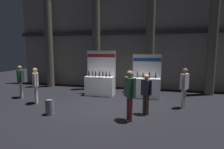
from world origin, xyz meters
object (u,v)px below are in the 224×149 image
Objects in this scene: visitor_1 at (146,91)px; visitor_2 at (20,78)px; exhibitor_booth_1 at (146,86)px; trash_bin at (50,107)px; visitor_4 at (36,83)px; visitor_3 at (184,85)px; exhibitor_booth_0 at (100,84)px; visitor_0 at (130,91)px.

visitor_1 is 0.93× the size of visitor_2.
exhibitor_booth_1 is 3.76× the size of trash_bin.
visitor_4 reaches higher than visitor_1.
exhibitor_booth_1 reaches higher than visitor_3.
trash_bin is 3.77m from visitor_1.
trash_bin is (-0.97, -3.42, -0.33)m from exhibitor_booth_0.
exhibitor_booth_0 reaches higher than trash_bin.
visitor_1 is 0.94× the size of visitor_4.
exhibitor_booth_0 is 4.14m from visitor_2.
exhibitor_booth_0 is at bearing 104.35° from visitor_4.
visitor_4 is (-6.60, -0.87, -0.03)m from visitor_3.
visitor_0 is 6.24m from visitor_2.
visitor_0 reaches higher than visitor_2.
exhibitor_booth_1 is 2.23m from visitor_3.
visitor_4 is (-5.06, 0.30, 0.07)m from visitor_1.
visitor_3 is (5.15, 2.06, 0.73)m from trash_bin.
visitor_2 is (-3.84, -1.50, 0.39)m from exhibitor_booth_0.
trash_bin is 0.35× the size of visitor_3.
exhibitor_booth_1 is at bearing 52.33° from visitor_2.
visitor_4 is at bearing 131.76° from visitor_3.
trash_bin is 3.19m from visitor_0.
visitor_0 reaches higher than visitor_3.
exhibitor_booth_1 reaches higher than visitor_4.
visitor_1 is 1.94m from visitor_3.
visitor_4 reaches higher than trash_bin.
visitor_2 is 1.60m from visitor_4.
visitor_1 is at bearing -43.75° from exhibitor_booth_0.
trash_bin is at bearing 55.84° from visitor_0.
exhibitor_booth_1 is 2.61m from visitor_1.
visitor_0 is 2.84m from visitor_3.
visitor_2 is at bearing 36.93° from visitor_0.
visitor_3 reaches higher than visitor_4.
trash_bin is at bearing -105.82° from exhibitor_booth_0.
exhibitor_booth_0 is 1.37× the size of visitor_0.
exhibitor_booth_1 is 1.33× the size of visitor_2.
visitor_3 reaches higher than trash_bin.
visitor_0 is 4.67m from visitor_4.
visitor_3 is at bearing 39.61° from visitor_2.
exhibitor_booth_0 is at bearing 74.18° from trash_bin.
exhibitor_booth_1 is at bearing 84.07° from visitor_3.
exhibitor_booth_1 is at bearing -42.70° from visitor_0.
visitor_0 reaches higher than trash_bin.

